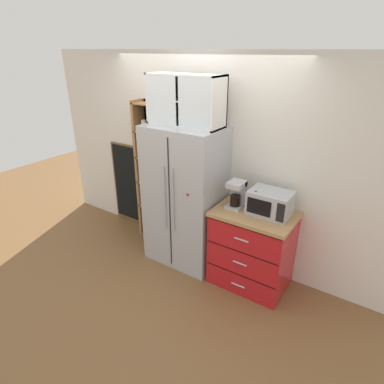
# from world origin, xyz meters

# --- Properties ---
(ground_plane) EXTENTS (10.62, 10.62, 0.00)m
(ground_plane) POSITION_xyz_m (0.00, 0.00, 0.00)
(ground_plane) COLOR brown
(wall_back_cream) EXTENTS (4.92, 0.10, 2.55)m
(wall_back_cream) POSITION_xyz_m (0.00, 0.40, 1.27)
(wall_back_cream) COLOR silver
(wall_back_cream) RESTS_ON ground
(refrigerator) EXTENTS (0.91, 0.65, 1.77)m
(refrigerator) POSITION_xyz_m (0.00, 0.04, 0.88)
(refrigerator) COLOR #ADAFB5
(refrigerator) RESTS_ON ground
(pantry_shelf_column) EXTENTS (0.47, 0.26, 1.96)m
(pantry_shelf_column) POSITION_xyz_m (-0.71, 0.29, 1.00)
(pantry_shelf_column) COLOR brown
(pantry_shelf_column) RESTS_ON ground
(counter_cabinet) EXTENTS (0.88, 0.63, 0.93)m
(counter_cabinet) POSITION_xyz_m (0.92, 0.05, 0.47)
(counter_cabinet) COLOR red
(counter_cabinet) RESTS_ON ground
(microwave) EXTENTS (0.44, 0.33, 0.26)m
(microwave) POSITION_xyz_m (1.06, 0.10, 1.06)
(microwave) COLOR #ADAFB5
(microwave) RESTS_ON counter_cabinet
(coffee_maker) EXTENTS (0.17, 0.20, 0.31)m
(coffee_maker) POSITION_xyz_m (0.69, 0.06, 1.09)
(coffee_maker) COLOR #B7B7BC
(coffee_maker) RESTS_ON counter_cabinet
(mug_navy) EXTENTS (0.11, 0.07, 0.10)m
(mug_navy) POSITION_xyz_m (0.92, 0.01, 0.98)
(mug_navy) COLOR navy
(mug_navy) RESTS_ON counter_cabinet
(mug_red) EXTENTS (0.12, 0.09, 0.10)m
(mug_red) POSITION_xyz_m (0.92, 0.00, 0.98)
(mug_red) COLOR red
(mug_red) RESTS_ON counter_cabinet
(bottle_green) EXTENTS (0.06, 0.06, 0.26)m
(bottle_green) POSITION_xyz_m (0.92, 0.01, 1.05)
(bottle_green) COLOR #285B33
(bottle_green) RESTS_ON counter_cabinet
(upper_cabinet) EXTENTS (0.87, 0.32, 0.55)m
(upper_cabinet) POSITION_xyz_m (0.00, 0.08, 2.04)
(upper_cabinet) COLOR silver
(upper_cabinet) RESTS_ON refrigerator
(chalkboard_menu) EXTENTS (0.60, 0.04, 1.28)m
(chalkboard_menu) POSITION_xyz_m (-1.26, 0.33, 0.64)
(chalkboard_menu) COLOR brown
(chalkboard_menu) RESTS_ON ground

